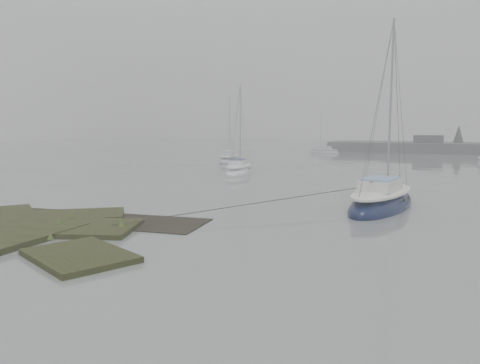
% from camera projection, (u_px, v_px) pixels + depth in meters
% --- Properties ---
extents(ground, '(160.00, 160.00, 0.00)m').
position_uv_depth(ground, '(307.00, 169.00, 42.72)').
color(ground, slate).
rests_on(ground, ground).
extents(sailboat_main, '(3.64, 7.39, 9.99)m').
position_uv_depth(sailboat_main, '(382.00, 202.00, 23.01)').
color(sailboat_main, black).
rests_on(sailboat_main, ground).
extents(sailboat_white, '(2.85, 5.89, 7.97)m').
position_uv_depth(sailboat_white, '(238.00, 171.00, 39.07)').
color(sailboat_white, white).
rests_on(sailboat_white, ground).
extents(sailboat_far_a, '(3.25, 5.90, 7.93)m').
position_uv_depth(sailboat_far_a, '(229.00, 160.00, 51.09)').
color(sailboat_far_a, '#B3BABE').
rests_on(sailboat_far_a, ground).
extents(sailboat_far_c, '(4.62, 2.27, 6.25)m').
position_uv_depth(sailboat_far_c, '(324.00, 152.00, 66.30)').
color(sailboat_far_c, silver).
rests_on(sailboat_far_c, ground).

